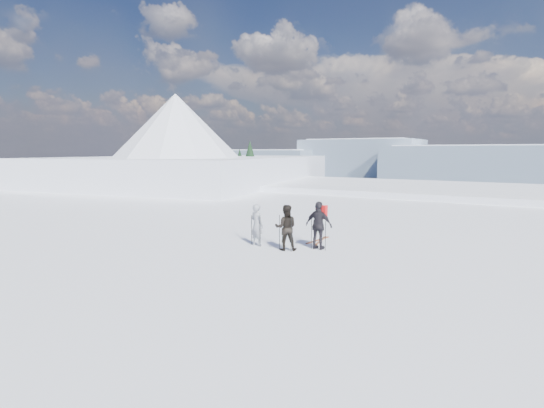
{
  "coord_description": "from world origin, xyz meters",
  "views": [
    {
      "loc": [
        6.1,
        -10.68,
        3.74
      ],
      "look_at": [
        -2.12,
        3.0,
        1.73
      ],
      "focal_mm": 28.0,
      "sensor_mm": 36.0,
      "label": 1
    }
  ],
  "objects_px": {
    "skier_grey": "(257,225)",
    "skier_pack": "(319,225)",
    "skis_loose": "(319,240)",
    "skier_dark": "(286,228)"
  },
  "relations": [
    {
      "from": "skier_dark",
      "to": "skier_pack",
      "type": "relative_size",
      "value": 0.94
    },
    {
      "from": "skier_grey",
      "to": "skis_loose",
      "type": "xyz_separation_m",
      "value": [
        1.75,
        2.09,
        -0.81
      ]
    },
    {
      "from": "skier_pack",
      "to": "skis_loose",
      "type": "relative_size",
      "value": 1.08
    },
    {
      "from": "skier_dark",
      "to": "skier_pack",
      "type": "xyz_separation_m",
      "value": [
        1.0,
        0.78,
        0.05
      ]
    },
    {
      "from": "skier_dark",
      "to": "skier_pack",
      "type": "height_order",
      "value": "skier_pack"
    },
    {
      "from": "skier_grey",
      "to": "skier_pack",
      "type": "relative_size",
      "value": 0.9
    },
    {
      "from": "skier_dark",
      "to": "skis_loose",
      "type": "relative_size",
      "value": 1.02
    },
    {
      "from": "skier_grey",
      "to": "skier_pack",
      "type": "xyz_separation_m",
      "value": [
        2.38,
        0.66,
        0.09
      ]
    },
    {
      "from": "skier_pack",
      "to": "skis_loose",
      "type": "height_order",
      "value": "skier_pack"
    },
    {
      "from": "skier_pack",
      "to": "skis_loose",
      "type": "xyz_separation_m",
      "value": [
        -0.63,
        1.43,
        -0.9
      ]
    }
  ]
}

